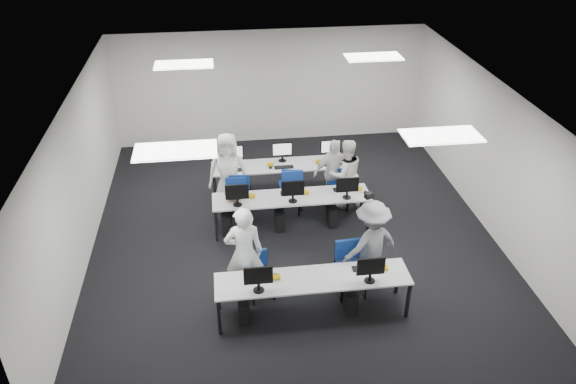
{
  "coord_description": "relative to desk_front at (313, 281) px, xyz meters",
  "views": [
    {
      "loc": [
        -1.32,
        -9.43,
        6.61
      ],
      "look_at": [
        -0.11,
        -0.06,
        1.0
      ],
      "focal_mm": 35.0,
      "sensor_mm": 36.0,
      "label": 1
    }
  ],
  "objects": [
    {
      "name": "handbag",
      "position": [
        -1.16,
        2.6,
        0.21
      ],
      "size": [
        0.43,
        0.34,
        0.31
      ],
      "primitive_type": "ellipsoid",
      "rotation": [
        0.0,
        0.0,
        -0.29
      ],
      "color": "olive",
      "rests_on": "desk_mid"
    },
    {
      "name": "chair_6",
      "position": [
        0.09,
        3.42,
        -0.37
      ],
      "size": [
        0.49,
        0.53,
        0.98
      ],
      "rotation": [
        0.0,
        0.0,
        0.02
      ],
      "color": "navy",
      "rests_on": "ground"
    },
    {
      "name": "student_2",
      "position": [
        -1.23,
        3.53,
        0.2
      ],
      "size": [
        0.92,
        0.65,
        1.76
      ],
      "primitive_type": "imported",
      "rotation": [
        0.0,
        0.0,
        -0.11
      ],
      "color": "white",
      "rests_on": "ground"
    },
    {
      "name": "chair_5",
      "position": [
        -1.09,
        3.38,
        -0.39
      ],
      "size": [
        0.46,
        0.5,
        0.92
      ],
      "rotation": [
        0.0,
        0.0,
        -0.02
      ],
      "color": "navy",
      "rests_on": "ground"
    },
    {
      "name": "dslr_camera",
      "position": [
        1.09,
        0.87,
        1.03
      ],
      "size": [
        0.19,
        0.22,
        0.1
      ],
      "primitive_type": "cube",
      "rotation": [
        0.0,
        0.0,
        3.49
      ],
      "color": "black",
      "rests_on": "photographer"
    },
    {
      "name": "chair_7",
      "position": [
        1.16,
        3.55,
        -0.4
      ],
      "size": [
        0.5,
        0.53,
        0.89
      ],
      "rotation": [
        0.0,
        0.0,
        -0.15
      ],
      "color": "navy",
      "rests_on": "ground"
    },
    {
      "name": "chair_0",
      "position": [
        -0.83,
        0.57,
        -0.42
      ],
      "size": [
        0.5,
        0.53,
        0.83
      ],
      "rotation": [
        0.0,
        0.0,
        0.24
      ],
      "color": "navy",
      "rests_on": "ground"
    },
    {
      "name": "equipment_front",
      "position": [
        -0.19,
        -0.02,
        -0.32
      ],
      "size": [
        2.51,
        0.41,
        1.19
      ],
      "color": "#0C559F",
      "rests_on": "desk_front"
    },
    {
      "name": "chair_4",
      "position": [
        1.09,
        3.22,
        -0.42
      ],
      "size": [
        0.43,
        0.47,
        0.84
      ],
      "rotation": [
        0.0,
        0.0,
        0.05
      ],
      "color": "navy",
      "rests_on": "ground"
    },
    {
      "name": "ceiling_panels",
      "position": [
        0.0,
        2.4,
        2.3
      ],
      "size": [
        5.2,
        4.6,
        0.02
      ],
      "color": "white",
      "rests_on": "room"
    },
    {
      "name": "equipment_back",
      "position": [
        0.19,
        4.02,
        -0.32
      ],
      "size": [
        2.91,
        0.41,
        1.19
      ],
      "color": "white",
      "rests_on": "desk_back"
    },
    {
      "name": "desk_mid",
      "position": [
        0.0,
        2.6,
        0.0
      ],
      "size": [
        3.2,
        0.7,
        0.73
      ],
      "color": "silver",
      "rests_on": "ground"
    },
    {
      "name": "student_0",
      "position": [
        -1.08,
        0.6,
        0.22
      ],
      "size": [
        0.66,
        0.44,
        1.8
      ],
      "primitive_type": "imported",
      "rotation": [
        0.0,
        0.0,
        3.16
      ],
      "color": "white",
      "rests_on": "ground"
    },
    {
      "name": "student_3",
      "position": [
        1.02,
        3.45,
        0.08
      ],
      "size": [
        0.96,
        0.58,
        1.53
      ],
      "primitive_type": "imported",
      "rotation": [
        0.0,
        0.0,
        0.24
      ],
      "color": "white",
      "rests_on": "ground"
    },
    {
      "name": "photographer",
      "position": [
        1.15,
        0.7,
        0.15
      ],
      "size": [
        1.21,
        0.94,
        1.65
      ],
      "primitive_type": "imported",
      "rotation": [
        0.0,
        0.0,
        3.49
      ],
      "color": "slate",
      "rests_on": "ground"
    },
    {
      "name": "chair_2",
      "position": [
        -1.04,
        3.08,
        -0.39
      ],
      "size": [
        0.49,
        0.53,
        0.93
      ],
      "rotation": [
        0.0,
        0.0,
        -0.08
      ],
      "color": "navy",
      "rests_on": "ground"
    },
    {
      "name": "student_1",
      "position": [
        1.26,
        3.29,
        0.11
      ],
      "size": [
        0.85,
        0.71,
        1.58
      ],
      "primitive_type": "imported",
      "rotation": [
        0.0,
        0.0,
        3.3
      ],
      "color": "white",
      "rests_on": "ground"
    },
    {
      "name": "chair_1",
      "position": [
        0.74,
        0.45,
        -0.37
      ],
      "size": [
        0.52,
        0.56,
        0.97
      ],
      "rotation": [
        0.0,
        0.0,
        0.08
      ],
      "color": "navy",
      "rests_on": "ground"
    },
    {
      "name": "desk_back",
      "position": [
        0.0,
        4.0,
        0.0
      ],
      "size": [
        3.2,
        0.7,
        0.73
      ],
      "color": "silver",
      "rests_on": "ground"
    },
    {
      "name": "desk_front",
      "position": [
        0.0,
        0.0,
        0.0
      ],
      "size": [
        3.2,
        0.7,
        0.73
      ],
      "color": "silver",
      "rests_on": "ground"
    },
    {
      "name": "room",
      "position": [
        0.0,
        2.4,
        0.82
      ],
      "size": [
        9.0,
        9.02,
        3.0
      ],
      "color": "black",
      "rests_on": "ground"
    },
    {
      "name": "equipment_mid",
      "position": [
        -0.19,
        2.58,
        -0.32
      ],
      "size": [
        2.91,
        0.41,
        1.19
      ],
      "color": "white",
      "rests_on": "desk_mid"
    },
    {
      "name": "chair_3",
      "position": [
        0.07,
        3.24,
        -0.4
      ],
      "size": [
        0.53,
        0.56,
        0.9
      ],
      "rotation": [
        0.0,
        0.0,
        -0.21
      ],
      "color": "navy",
      "rests_on": "ground"
    }
  ]
}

